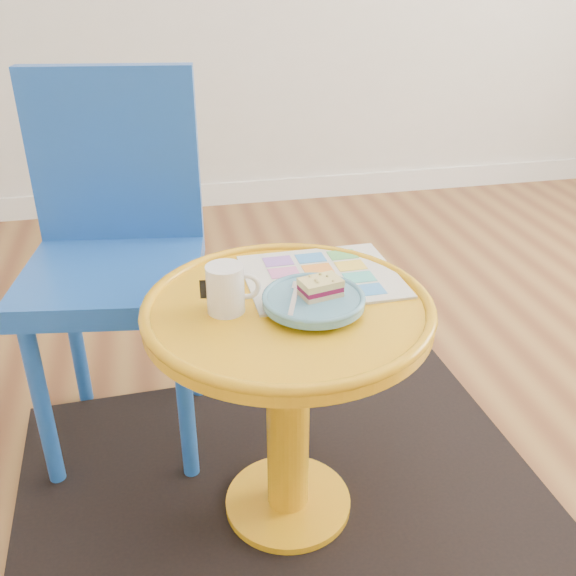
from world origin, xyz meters
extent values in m
plane|color=brown|center=(0.00, 0.00, 0.00)|extent=(4.00, 4.00, 0.00)
cube|color=white|center=(0.00, 1.99, 0.06)|extent=(4.00, 0.02, 0.12)
cube|color=black|center=(-0.65, -0.18, 0.00)|extent=(1.34, 1.14, 0.01)
cylinder|color=orange|center=(-0.65, -0.18, 0.01)|extent=(0.30, 0.30, 0.03)
cylinder|color=orange|center=(-0.65, -0.18, 0.28)|extent=(0.10, 0.10, 0.51)
cylinder|color=orange|center=(-0.65, -0.18, 0.55)|extent=(0.60, 0.60, 0.03)
cylinder|color=#1A4FAF|center=(-1.21, 0.04, 0.23)|extent=(0.04, 0.04, 0.46)
cylinder|color=#1A4FAF|center=(-0.87, -0.01, 0.23)|extent=(0.04, 0.04, 0.46)
cylinder|color=#1A4FAF|center=(-1.16, 0.38, 0.23)|extent=(0.04, 0.04, 0.46)
cylinder|color=#1A4FAF|center=(-0.82, 0.33, 0.23)|extent=(0.04, 0.04, 0.46)
cube|color=#1A4FAF|center=(-1.01, 0.18, 0.50)|extent=(0.49, 0.49, 0.06)
cube|color=#1A4FAF|center=(-0.98, 0.37, 0.74)|extent=(0.43, 0.11, 0.45)
cube|color=silver|center=(-0.55, -0.07, 0.57)|extent=(0.34, 0.29, 0.01)
cylinder|color=white|center=(-0.77, -0.17, 0.62)|extent=(0.08, 0.08, 0.10)
torus|color=white|center=(-0.73, -0.18, 0.62)|extent=(0.06, 0.02, 0.06)
cylinder|color=#D1B78C|center=(-0.77, -0.17, 0.66)|extent=(0.07, 0.07, 0.01)
cylinder|color=teal|center=(-0.60, -0.21, 0.58)|extent=(0.08, 0.08, 0.01)
cylinder|color=teal|center=(-0.60, -0.21, 0.59)|extent=(0.21, 0.21, 0.02)
cube|color=#D3BC8C|center=(-0.59, -0.20, 0.60)|extent=(0.09, 0.07, 0.01)
cube|color=maroon|center=(-0.59, -0.20, 0.61)|extent=(0.09, 0.07, 0.01)
cube|color=#EADB8C|center=(-0.59, -0.20, 0.62)|extent=(0.09, 0.07, 0.01)
cube|color=silver|center=(-0.65, -0.22, 0.60)|extent=(0.05, 0.11, 0.00)
cube|color=silver|center=(-0.62, -0.15, 0.60)|extent=(0.03, 0.04, 0.00)
camera|label=1|loc=(-0.90, -1.30, 1.21)|focal=40.00mm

